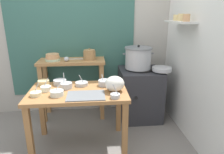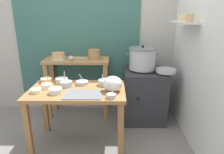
% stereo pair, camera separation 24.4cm
% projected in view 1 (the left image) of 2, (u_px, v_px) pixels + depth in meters
% --- Properties ---
extents(ground_plane, '(9.00, 9.00, 0.00)m').
position_uv_depth(ground_plane, '(82.00, 147.00, 2.46)').
color(ground_plane, gray).
extents(wall_back, '(4.40, 0.12, 2.60)m').
position_uv_depth(wall_back, '(87.00, 30.00, 3.12)').
color(wall_back, '#B2ADA3').
rests_on(wall_back, ground).
extents(wall_right, '(0.30, 3.20, 2.60)m').
position_uv_depth(wall_right, '(198.00, 36.00, 2.39)').
color(wall_right, white).
rests_on(wall_right, ground).
extents(prep_table, '(1.10, 0.66, 0.72)m').
position_uv_depth(prep_table, '(79.00, 99.00, 2.33)').
color(prep_table, '#9E6B3D').
rests_on(prep_table, ground).
extents(back_shelf_table, '(0.96, 0.40, 0.90)m').
position_uv_depth(back_shelf_table, '(73.00, 74.00, 3.03)').
color(back_shelf_table, '#B27F4C').
rests_on(back_shelf_table, ground).
extents(stove_block, '(0.60, 0.61, 0.78)m').
position_uv_depth(stove_block, '(140.00, 94.00, 3.09)').
color(stove_block, '#2D2D33').
rests_on(stove_block, ground).
extents(steamer_pot, '(0.44, 0.40, 0.35)m').
position_uv_depth(steamer_pot, '(138.00, 58.00, 2.94)').
color(steamer_pot, '#B7BABF').
rests_on(steamer_pot, stove_block).
extents(clay_pot, '(0.18, 0.18, 0.17)m').
position_uv_depth(clay_pot, '(89.00, 55.00, 2.97)').
color(clay_pot, '#A37A4C').
rests_on(clay_pot, back_shelf_table).
extents(bowl_stack_enamel, '(0.21, 0.21, 0.10)m').
position_uv_depth(bowl_stack_enamel, '(53.00, 57.00, 2.90)').
color(bowl_stack_enamel, '#B7D1AD').
rests_on(bowl_stack_enamel, back_shelf_table).
extents(ladle, '(0.27, 0.07, 0.07)m').
position_uv_depth(ladle, '(67.00, 59.00, 2.86)').
color(ladle, '#B7BABF').
rests_on(ladle, back_shelf_table).
extents(serving_tray, '(0.40, 0.28, 0.01)m').
position_uv_depth(serving_tray, '(86.00, 96.00, 2.14)').
color(serving_tray, slate).
rests_on(serving_tray, prep_table).
extents(plastic_bag, '(0.22, 0.20, 0.17)m').
position_uv_depth(plastic_bag, '(115.00, 84.00, 2.25)').
color(plastic_bag, silver).
rests_on(plastic_bag, prep_table).
extents(wide_pan, '(0.27, 0.27, 0.05)m').
position_uv_depth(wide_pan, '(162.00, 69.00, 2.85)').
color(wide_pan, '#B7BABF').
rests_on(wide_pan, stove_block).
extents(prep_bowl_0, '(0.15, 0.15, 0.13)m').
position_uv_depth(prep_bowl_0, '(104.00, 83.00, 2.45)').
color(prep_bowl_0, '#B7BABF').
rests_on(prep_bowl_0, prep_table).
extents(prep_bowl_1, '(0.12, 0.12, 0.14)m').
position_uv_depth(prep_bowl_1, '(36.00, 94.00, 2.14)').
color(prep_bowl_1, beige).
rests_on(prep_bowl_1, prep_table).
extents(prep_bowl_2, '(0.15, 0.15, 0.14)m').
position_uv_depth(prep_bowl_2, '(82.00, 84.00, 2.45)').
color(prep_bowl_2, '#B7BABF').
rests_on(prep_bowl_2, prep_table).
extents(prep_bowl_3, '(0.14, 0.14, 0.06)m').
position_uv_depth(prep_bowl_3, '(44.00, 82.00, 2.47)').
color(prep_bowl_3, '#E5C684').
rests_on(prep_bowl_3, prep_table).
extents(prep_bowl_4, '(0.11, 0.11, 0.14)m').
position_uv_depth(prep_bowl_4, '(46.00, 88.00, 2.28)').
color(prep_bowl_4, silver).
rests_on(prep_bowl_4, prep_table).
extents(prep_bowl_5, '(0.16, 0.16, 0.06)m').
position_uv_depth(prep_bowl_5, '(60.00, 82.00, 2.48)').
color(prep_bowl_5, '#B7BABF').
rests_on(prep_bowl_5, prep_table).
extents(prep_bowl_6, '(0.14, 0.14, 0.15)m').
position_uv_depth(prep_bowl_6, '(57.00, 93.00, 2.15)').
color(prep_bowl_6, silver).
rests_on(prep_bowl_6, prep_table).
extents(prep_bowl_7, '(0.10, 0.10, 0.17)m').
position_uv_depth(prep_bowl_7, '(115.00, 96.00, 2.09)').
color(prep_bowl_7, '#B7BABF').
rests_on(prep_bowl_7, prep_table).
extents(prep_bowl_8, '(0.14, 0.14, 0.18)m').
position_uv_depth(prep_bowl_8, '(66.00, 85.00, 2.36)').
color(prep_bowl_8, '#B7BABF').
rests_on(prep_bowl_8, prep_table).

